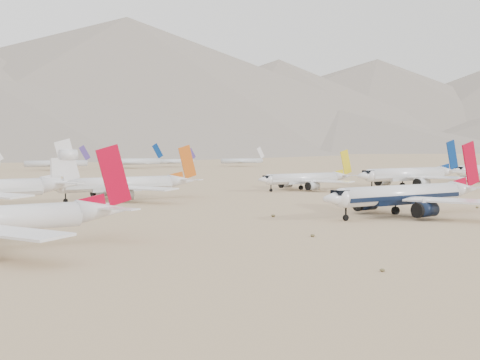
% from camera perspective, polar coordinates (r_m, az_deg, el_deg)
% --- Properties ---
extents(ground, '(7000.00, 7000.00, 0.00)m').
position_cam_1_polar(ground, '(158.31, 14.86, -2.86)').
color(ground, '#9B7A5A').
rests_on(ground, ground).
extents(main_airliner, '(47.99, 46.87, 16.93)m').
position_cam_1_polar(main_airliner, '(155.42, 14.12, -1.24)').
color(main_airliner, white).
rests_on(main_airliner, ground).
extents(row2_navy_widebody, '(50.66, 49.54, 18.02)m').
position_cam_1_polar(row2_navy_widebody, '(253.73, 14.34, 0.45)').
color(row2_navy_widebody, white).
rests_on(row2_navy_widebody, ground).
extents(row2_gold_tail, '(40.21, 39.33, 14.32)m').
position_cam_1_polar(row2_gold_tail, '(236.88, 5.72, 0.11)').
color(row2_gold_tail, white).
rests_on(row2_gold_tail, ground).
extents(row2_orange_tail, '(44.82, 43.84, 15.99)m').
position_cam_1_polar(row2_orange_tail, '(196.01, -9.83, -0.38)').
color(row2_orange_tail, white).
rests_on(row2_orange_tail, ground).
extents(foothills, '(4637.50, 1395.00, 155.00)m').
position_cam_1_polar(foothills, '(1366.16, -6.22, 5.13)').
color(foothills, slate).
rests_on(foothills, ground).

